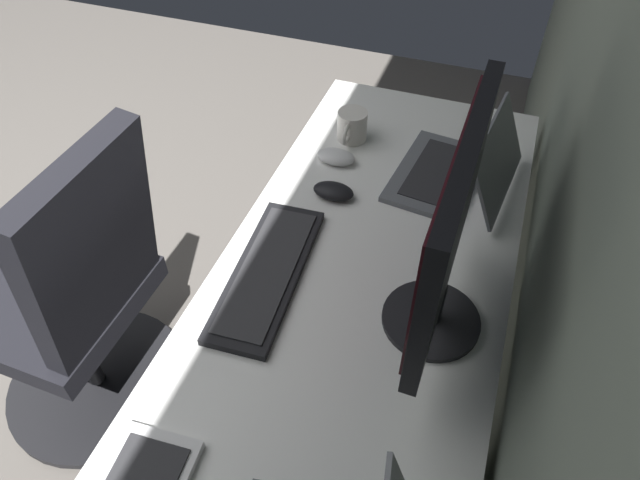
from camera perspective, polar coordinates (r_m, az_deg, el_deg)
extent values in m
cube|color=white|center=(1.19, 2.30, -8.54)|extent=(1.80, 0.64, 0.03)
cylinder|color=silver|center=(2.06, 2.42, 5.51)|extent=(0.05, 0.05, 0.70)
cylinder|color=silver|center=(2.01, 16.57, 2.10)|extent=(0.05, 0.05, 0.70)
cylinder|color=black|center=(1.19, 11.06, -7.83)|extent=(0.20, 0.20, 0.01)
cylinder|color=black|center=(1.15, 11.45, -6.16)|extent=(0.04, 0.04, 0.10)
cube|color=black|center=(0.98, 13.28, 1.85)|extent=(0.49, 0.04, 0.34)
cube|color=#330F14|center=(0.98, 12.32, 2.07)|extent=(0.45, 0.01, 0.30)
cube|color=#595B60|center=(1.52, 11.72, 6.48)|extent=(0.34, 0.24, 0.01)
cube|color=#262628|center=(1.52, 11.77, 6.73)|extent=(0.27, 0.16, 0.00)
cube|color=#595B60|center=(1.45, 17.51, 7.72)|extent=(0.33, 0.12, 0.18)
cube|color=#19234C|center=(1.45, 17.51, 7.72)|extent=(0.29, 0.10, 0.15)
cube|color=black|center=(1.25, -5.29, -3.28)|extent=(0.43, 0.17, 0.02)
cube|color=#2D2D30|center=(1.24, -5.32, -2.95)|extent=(0.38, 0.14, 0.00)
ellipsoid|color=black|center=(1.42, 1.35, 4.92)|extent=(0.06, 0.10, 0.03)
ellipsoid|color=silver|center=(1.53, 1.61, 8.36)|extent=(0.06, 0.10, 0.03)
cylinder|color=silver|center=(1.61, 3.25, 11.40)|extent=(0.08, 0.08, 0.09)
torus|color=silver|center=(1.56, 2.66, 10.49)|extent=(0.06, 0.01, 0.06)
cube|color=black|center=(1.71, -24.94, -5.55)|extent=(0.45, 0.43, 0.07)
cube|color=black|center=(1.38, -22.02, -0.77)|extent=(0.40, 0.14, 0.50)
cylinder|color=black|center=(1.87, -22.90, -9.78)|extent=(0.05, 0.05, 0.37)
cylinder|color=black|center=(2.03, -21.26, -13.08)|extent=(0.56, 0.56, 0.03)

